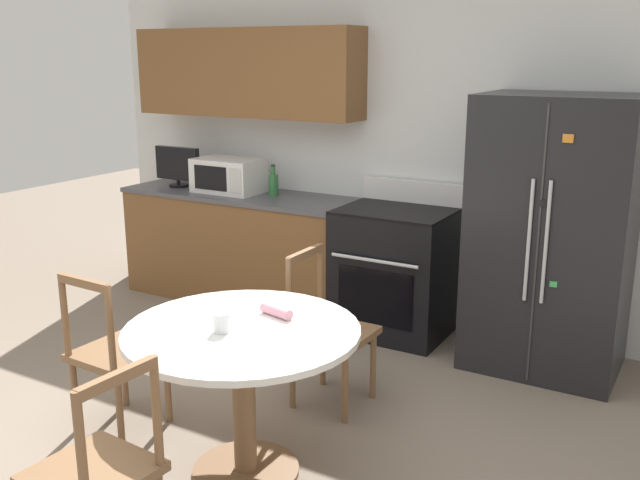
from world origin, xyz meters
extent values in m
plane|color=gray|center=(0.00, 0.00, 0.00)|extent=(14.00, 14.00, 0.00)
cube|color=silver|center=(0.00, 2.65, 1.30)|extent=(5.20, 0.10, 2.60)
cube|color=brown|center=(-1.22, 2.43, 1.84)|extent=(1.96, 0.34, 0.68)
cube|color=brown|center=(-1.22, 2.29, 0.43)|extent=(1.96, 0.62, 0.86)
cube|color=#4C4C51|center=(-1.22, 2.29, 0.88)|extent=(1.99, 0.64, 0.03)
cube|color=black|center=(1.26, 2.22, 0.88)|extent=(0.94, 0.72, 1.75)
cube|color=#333333|center=(1.26, 1.86, 0.88)|extent=(0.01, 0.01, 1.68)
cylinder|color=silver|center=(1.21, 1.85, 0.92)|extent=(0.02, 0.02, 0.74)
cylinder|color=silver|center=(1.31, 1.85, 0.92)|extent=(0.02, 0.02, 0.74)
cube|color=orange|center=(1.38, 1.86, 1.53)|extent=(0.06, 0.01, 0.05)
cube|color=#3FB259|center=(1.37, 1.86, 0.67)|extent=(0.04, 0.01, 0.03)
cube|color=black|center=(1.28, 1.86, 1.15)|extent=(0.05, 0.01, 0.04)
cube|color=black|center=(0.18, 2.26, 0.45)|extent=(0.79, 0.64, 0.90)
cube|color=black|center=(0.18, 1.94, 0.36)|extent=(0.57, 0.01, 0.40)
cylinder|color=silver|center=(0.18, 1.91, 0.63)|extent=(0.64, 0.02, 0.02)
cube|color=black|center=(0.18, 2.26, 0.91)|extent=(0.79, 0.64, 0.02)
cube|color=white|center=(0.18, 2.55, 1.00)|extent=(0.79, 0.06, 0.16)
cube|color=white|center=(-1.31, 2.27, 1.04)|extent=(0.54, 0.34, 0.27)
cube|color=black|center=(-1.35, 2.10, 1.04)|extent=(0.31, 0.01, 0.19)
cube|color=silver|center=(-1.11, 2.10, 1.04)|extent=(0.11, 0.01, 0.20)
cylinder|color=black|center=(-1.82, 2.25, 0.91)|extent=(0.16, 0.16, 0.02)
cylinder|color=black|center=(-1.82, 2.25, 0.94)|extent=(0.03, 0.03, 0.04)
cube|color=black|center=(-1.82, 2.25, 1.10)|extent=(0.43, 0.05, 0.27)
cylinder|color=#2D6B38|center=(-0.91, 2.33, 0.98)|extent=(0.08, 0.08, 0.17)
cylinder|color=#2D6B38|center=(-0.91, 2.33, 1.10)|extent=(0.03, 0.03, 0.07)
cylinder|color=#262626|center=(-0.91, 2.33, 1.14)|extent=(0.03, 0.03, 0.01)
cylinder|color=white|center=(0.31, 0.22, 0.74)|extent=(1.11, 1.11, 0.03)
cylinder|color=brown|center=(0.31, 0.22, 0.37)|extent=(0.11, 0.11, 0.70)
cylinder|color=brown|center=(0.31, 0.22, 0.01)|extent=(0.52, 0.52, 0.03)
cube|color=brown|center=(-0.53, 0.25, 0.43)|extent=(0.44, 0.44, 0.04)
cylinder|color=brown|center=(-0.70, 0.43, 0.21)|extent=(0.04, 0.04, 0.41)
cylinder|color=brown|center=(-0.35, 0.42, 0.21)|extent=(0.04, 0.04, 0.41)
cylinder|color=brown|center=(-0.71, 0.09, 0.21)|extent=(0.04, 0.04, 0.41)
cylinder|color=brown|center=(-0.37, 0.07, 0.21)|extent=(0.04, 0.04, 0.41)
cylinder|color=brown|center=(-0.71, 0.07, 0.68)|extent=(0.04, 0.04, 0.45)
cylinder|color=brown|center=(-0.37, 0.05, 0.68)|extent=(0.04, 0.04, 0.45)
cube|color=brown|center=(-0.54, 0.06, 0.88)|extent=(0.35, 0.05, 0.04)
cube|color=brown|center=(0.33, 1.06, 0.43)|extent=(0.42, 0.42, 0.04)
cylinder|color=brown|center=(0.51, 1.23, 0.21)|extent=(0.04, 0.04, 0.41)
cylinder|color=brown|center=(0.50, 0.89, 0.21)|extent=(0.04, 0.04, 0.41)
cylinder|color=brown|center=(0.16, 1.24, 0.21)|extent=(0.04, 0.04, 0.41)
cylinder|color=brown|center=(0.16, 0.89, 0.21)|extent=(0.04, 0.04, 0.41)
cylinder|color=brown|center=(0.15, 1.24, 0.68)|extent=(0.04, 0.04, 0.45)
cylinder|color=brown|center=(0.14, 0.89, 0.68)|extent=(0.04, 0.04, 0.45)
cube|color=brown|center=(0.14, 1.07, 0.88)|extent=(0.04, 0.34, 0.04)
cube|color=brown|center=(0.21, -0.62, 0.43)|extent=(0.45, 0.45, 0.04)
cylinder|color=brown|center=(0.39, -0.81, 0.68)|extent=(0.04, 0.04, 0.45)
cylinder|color=brown|center=(0.41, -0.47, 0.68)|extent=(0.04, 0.04, 0.45)
cube|color=brown|center=(0.40, -0.64, 0.88)|extent=(0.06, 0.35, 0.04)
cylinder|color=silver|center=(0.26, 0.13, 0.80)|extent=(0.08, 0.08, 0.09)
cylinder|color=#4C8C59|center=(0.26, 0.13, 0.78)|extent=(0.07, 0.07, 0.05)
cylinder|color=pink|center=(0.37, 0.43, 0.78)|extent=(0.19, 0.09, 0.05)
camera|label=1|loc=(2.17, -2.27, 1.99)|focal=40.00mm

